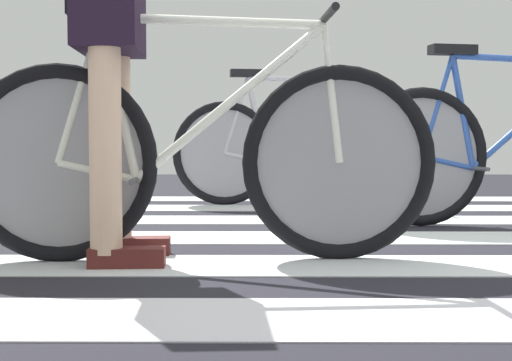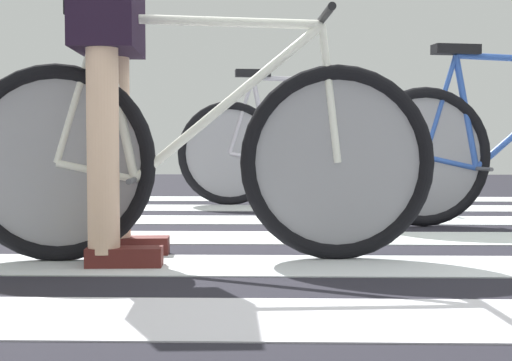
# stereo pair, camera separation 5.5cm
# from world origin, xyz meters

# --- Properties ---
(ground) EXTENTS (18.00, 14.00, 0.02)m
(ground) POSITION_xyz_m (0.00, 0.00, 0.01)
(ground) COLOR black
(crosswalk_markings) EXTENTS (5.44, 5.74, 0.00)m
(crosswalk_markings) POSITION_xyz_m (-0.03, -0.02, 0.02)
(crosswalk_markings) COLOR silver
(crosswalk_markings) RESTS_ON ground
(bicycle_1_of_3) EXTENTS (1.74, 0.52, 0.93)m
(bicycle_1_of_3) POSITION_xyz_m (-0.69, -0.27, 0.41)
(bicycle_1_of_3) COLOR black
(bicycle_1_of_3) RESTS_ON ground
(cyclist_1_of_3) EXTENTS (0.33, 0.42, 1.03)m
(cyclist_1_of_3) POSITION_xyz_m (-1.00, -0.29, 0.69)
(cyclist_1_of_3) COLOR beige
(cyclist_1_of_3) RESTS_ON ground
(bicycle_2_of_3) EXTENTS (1.71, 0.56, 0.93)m
(bicycle_2_of_3) POSITION_xyz_m (0.86, 0.94, 0.41)
(bicycle_2_of_3) COLOR black
(bicycle_2_of_3) RESTS_ON ground
(bicycle_3_of_3) EXTENTS (1.73, 0.52, 0.93)m
(bicycle_3_of_3) POSITION_xyz_m (-0.21, 2.18, 0.41)
(bicycle_3_of_3) COLOR black
(bicycle_3_of_3) RESTS_ON ground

